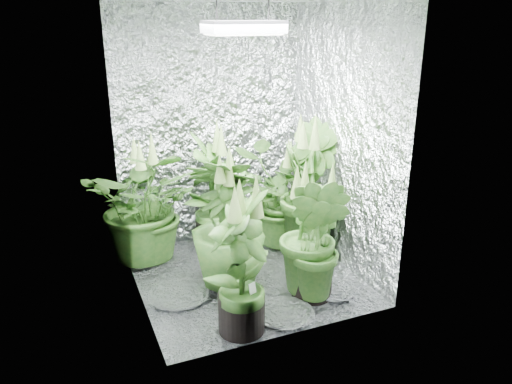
{
  "coord_description": "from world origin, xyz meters",
  "views": [
    {
      "loc": [
        -1.23,
        -3.18,
        1.91
      ],
      "look_at": [
        0.09,
        0.0,
        0.68
      ],
      "focal_mm": 35.0,
      "sensor_mm": 36.0,
      "label": 1
    }
  ],
  "objects": [
    {
      "name": "ground",
      "position": [
        0.0,
        0.0,
        0.0
      ],
      "size": [
        1.6,
        1.6,
        0.0
      ],
      "primitive_type": "plane",
      "color": "silver",
      "rests_on": "ground"
    },
    {
      "name": "plant_b",
      "position": [
        -0.07,
        0.59,
        0.49
      ],
      "size": [
        0.71,
        0.71,
        1.07
      ],
      "rotation": [
        0.0,
        0.0,
        0.97
      ],
      "color": "black",
      "rests_on": "ground"
    },
    {
      "name": "plant_d",
      "position": [
        -0.16,
        -0.07,
        0.49
      ],
      "size": [
        0.73,
        0.73,
        1.06
      ],
      "rotation": [
        0.0,
        0.0,
        2.67
      ],
      "color": "black",
      "rests_on": "ground"
    },
    {
      "name": "grow_lamp",
      "position": [
        0.0,
        0.0,
        1.83
      ],
      "size": [
        0.5,
        0.3,
        0.22
      ],
      "color": "gray",
      "rests_on": "ceiling"
    },
    {
      "name": "walls",
      "position": [
        0.0,
        0.0,
        1.0
      ],
      "size": [
        1.62,
        1.62,
        2.0
      ],
      "color": "silver",
      "rests_on": "ground"
    },
    {
      "name": "plant_a",
      "position": [
        -0.64,
        0.55,
        0.49
      ],
      "size": [
        1.1,
        1.1,
        1.04
      ],
      "rotation": [
        0.0,
        0.0,
        5.92
      ],
      "color": "black",
      "rests_on": "ground"
    },
    {
      "name": "plant_label",
      "position": [
        -0.21,
        -0.67,
        0.3
      ],
      "size": [
        0.06,
        0.04,
        0.08
      ],
      "primitive_type": "cube",
      "rotation": [
        -0.21,
        0.0,
        0.36
      ],
      "color": "white",
      "rests_on": "plant_f"
    },
    {
      "name": "plant_f",
      "position": [
        -0.28,
        -0.64,
        0.47
      ],
      "size": [
        0.66,
        0.66,
        1.03
      ],
      "rotation": [
        0.0,
        0.0,
        4.26
      ],
      "color": "black",
      "rests_on": "ground"
    },
    {
      "name": "plant_c",
      "position": [
        0.61,
        0.17,
        0.55
      ],
      "size": [
        0.7,
        0.7,
        1.19
      ],
      "rotation": [
        0.0,
        0.0,
        1.39
      ],
      "color": "black",
      "rests_on": "ground"
    },
    {
      "name": "plant_e",
      "position": [
        0.5,
        0.39,
        0.45
      ],
      "size": [
        0.97,
        0.97,
        0.94
      ],
      "rotation": [
        0.0,
        0.0,
        3.46
      ],
      "color": "black",
      "rests_on": "ground"
    },
    {
      "name": "circulation_fan",
      "position": [
        0.58,
        0.61,
        0.17
      ],
      "size": [
        0.18,
        0.34,
        0.39
      ],
      "rotation": [
        0.0,
        0.0,
        0.21
      ],
      "color": "black",
      "rests_on": "ground"
    },
    {
      "name": "plant_g",
      "position": [
        0.33,
        -0.45,
        0.45
      ],
      "size": [
        0.68,
        0.68,
        0.99
      ],
      "rotation": [
        0.0,
        0.0,
        5.29
      ],
      "color": "black",
      "rests_on": "ground"
    }
  ]
}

